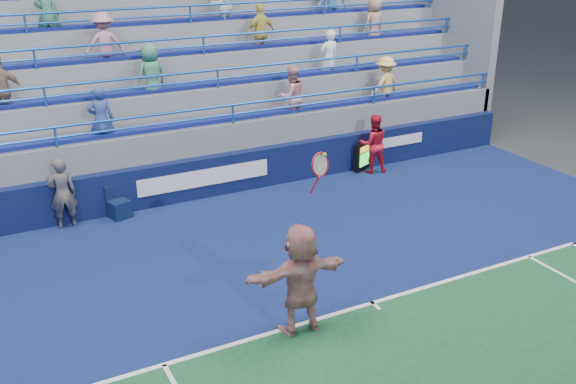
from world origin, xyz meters
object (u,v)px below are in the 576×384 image
tennis_player (300,279)px  ball_girl (373,144)px  judge_chair (119,208)px  serve_speed_board (368,154)px  line_judge (62,193)px

tennis_player → ball_girl: bearing=47.1°
tennis_player → ball_girl: 8.39m
judge_chair → ball_girl: ball_girl is taller
serve_speed_board → tennis_player: 8.71m
judge_chair → line_judge: 1.40m
line_judge → tennis_player: bearing=114.3°
ball_girl → judge_chair: bearing=17.1°
serve_speed_board → judge_chair: size_ratio=1.44×
tennis_player → ball_girl: (5.71, 6.14, -0.16)m
tennis_player → serve_speed_board: bearing=48.3°
line_judge → ball_girl: line_judge is taller
serve_speed_board → ball_girl: 0.57m
serve_speed_board → line_judge: size_ratio=0.68×
tennis_player → ball_girl: size_ratio=1.89×
line_judge → serve_speed_board: bearing=-179.7°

